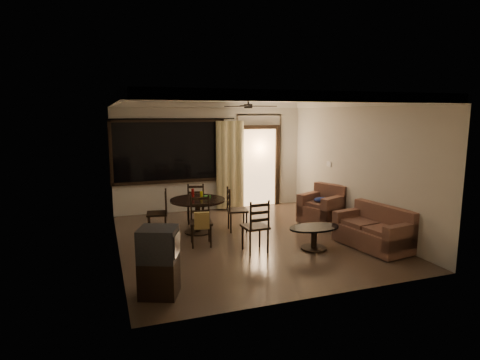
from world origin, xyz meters
name	(u,v)px	position (x,y,z in m)	size (l,w,h in m)	color
ground	(248,239)	(0.00, 0.00, 0.00)	(5.50, 5.50, 0.00)	#7F6651
room_shell	(245,142)	(0.59, 1.77, 1.83)	(5.50, 6.70, 5.50)	beige
dining_table	(198,206)	(-0.84, 0.78, 0.57)	(1.16, 1.16, 0.95)	black
dining_chair_west	(158,221)	(-1.67, 0.92, 0.28)	(0.48, 0.48, 0.95)	black
dining_chair_east	(237,218)	(-0.02, 0.64, 0.28)	(0.48, 0.48, 0.95)	black
dining_chair_south	(201,230)	(-0.98, -0.06, 0.31)	(0.48, 0.53, 0.95)	black
dining_chair_north	(196,211)	(-0.71, 1.56, 0.28)	(0.48, 0.48, 0.95)	black
tv_cabinet	(159,262)	(-2.05, -1.97, 0.49)	(0.64, 0.62, 0.98)	black
sofa	(375,231)	(2.11, -1.25, 0.31)	(0.97, 1.53, 0.77)	#4D2724
armchair	(324,208)	(2.10, 0.59, 0.35)	(1.12, 1.12, 0.85)	#4D2724
coffee_table	(314,234)	(0.95, -0.98, 0.29)	(0.99, 0.59, 0.43)	black
side_chair	(255,236)	(-0.13, -0.73, 0.29)	(0.46, 0.46, 0.98)	black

